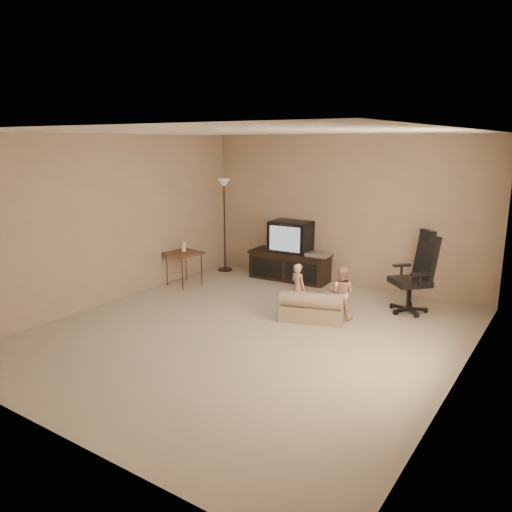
{
  "coord_description": "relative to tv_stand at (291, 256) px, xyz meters",
  "views": [
    {
      "loc": [
        3.4,
        -4.93,
        2.4
      ],
      "look_at": [
        -0.29,
        0.6,
        0.86
      ],
      "focal_mm": 35.0,
      "sensor_mm": 36.0,
      "label": 1
    }
  ],
  "objects": [
    {
      "name": "toddler_right",
      "position": [
        1.57,
        -1.35,
        -0.06
      ],
      "size": [
        0.4,
        0.27,
        0.74
      ],
      "primitive_type": "imported",
      "rotation": [
        0.0,
        0.0,
        3.36
      ],
      "color": "tan",
      "rests_on": "floor"
    },
    {
      "name": "floor",
      "position": [
        0.82,
        -2.49,
        -0.43
      ],
      "size": [
        5.5,
        5.5,
        0.0
      ],
      "primitive_type": "plane",
      "color": "#B7A892",
      "rests_on": "ground"
    },
    {
      "name": "office_chair",
      "position": [
        2.32,
        -0.51,
        -0.01
      ],
      "size": [
        0.77,
        0.77,
        1.19
      ],
      "rotation": [
        0.0,
        0.0,
        -0.77
      ],
      "color": "black",
      "rests_on": "floor"
    },
    {
      "name": "toddler_left",
      "position": [
        0.95,
        -1.44,
        -0.07
      ],
      "size": [
        0.31,
        0.27,
        0.72
      ],
      "primitive_type": "imported",
      "rotation": [
        0.0,
        0.0,
        2.81
      ],
      "color": "tan",
      "rests_on": "floor"
    },
    {
      "name": "tv_stand",
      "position": [
        0.0,
        0.0,
        0.0
      ],
      "size": [
        1.49,
        0.63,
        1.04
      ],
      "rotation": [
        0.0,
        0.0,
        0.07
      ],
      "color": "black",
      "rests_on": "floor"
    },
    {
      "name": "room_shell",
      "position": [
        0.82,
        -2.49,
        1.09
      ],
      "size": [
        5.5,
        5.5,
        5.5
      ],
      "color": "white",
      "rests_on": "floor"
    },
    {
      "name": "floor_lamp",
      "position": [
        -1.35,
        -0.13,
        0.82
      ],
      "size": [
        0.27,
        0.27,
        1.72
      ],
      "color": "black",
      "rests_on": "floor"
    },
    {
      "name": "side_table",
      "position": [
        -1.33,
        -1.3,
        0.12
      ],
      "size": [
        0.59,
        0.59,
        0.77
      ],
      "rotation": [
        0.0,
        0.0,
        -0.16
      ],
      "color": "brown",
      "rests_on": "floor"
    },
    {
      "name": "child_sofa",
      "position": [
        1.27,
        -1.63,
        -0.26
      ],
      "size": [
        0.96,
        0.73,
        0.42
      ],
      "rotation": [
        0.0,
        0.0,
        0.33
      ],
      "color": "gray",
      "rests_on": "floor"
    }
  ]
}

